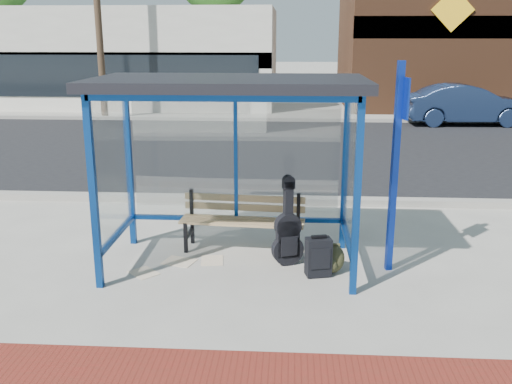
# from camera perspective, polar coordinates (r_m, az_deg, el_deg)

# --- Properties ---
(ground) EXTENTS (120.00, 120.00, 0.00)m
(ground) POSITION_cam_1_polar(r_m,az_deg,el_deg) (7.54, -2.49, -7.34)
(ground) COLOR #B2ADA0
(ground) RESTS_ON ground
(brick_paver_strip) EXTENTS (60.00, 1.00, 0.01)m
(brick_paver_strip) POSITION_cam_1_polar(r_m,az_deg,el_deg) (5.25, -5.56, -18.26)
(brick_paver_strip) COLOR maroon
(brick_paver_strip) RESTS_ON ground
(curb_near) EXTENTS (60.00, 0.25, 0.12)m
(curb_near) POSITION_cam_1_polar(r_m,az_deg,el_deg) (10.24, -0.82, -0.77)
(curb_near) COLOR gray
(curb_near) RESTS_ON ground
(street_asphalt) EXTENTS (60.00, 10.00, 0.00)m
(street_asphalt) POSITION_cam_1_polar(r_m,az_deg,el_deg) (15.21, 0.63, 4.36)
(street_asphalt) COLOR black
(street_asphalt) RESTS_ON ground
(curb_far) EXTENTS (60.00, 0.25, 0.12)m
(curb_far) POSITION_cam_1_polar(r_m,az_deg,el_deg) (20.23, 1.37, 7.28)
(curb_far) COLOR gray
(curb_far) RESTS_ON ground
(far_sidewalk) EXTENTS (60.00, 4.00, 0.01)m
(far_sidewalk) POSITION_cam_1_polar(r_m,az_deg,el_deg) (22.12, 1.55, 7.83)
(far_sidewalk) COLOR #B2ADA0
(far_sidewalk) RESTS_ON ground
(bus_shelter) EXTENTS (3.30, 1.80, 2.42)m
(bus_shelter) POSITION_cam_1_polar(r_m,az_deg,el_deg) (7.07, -2.62, 8.56)
(bus_shelter) COLOR navy
(bus_shelter) RESTS_ON ground
(storefront_white) EXTENTS (18.00, 6.04, 4.00)m
(storefront_white) POSITION_cam_1_polar(r_m,az_deg,el_deg) (26.75, -18.32, 12.68)
(storefront_white) COLOR silver
(storefront_white) RESTS_ON ground
(storefront_brown) EXTENTS (10.00, 7.08, 6.40)m
(storefront_brown) POSITION_cam_1_polar(r_m,az_deg,el_deg) (26.42, 20.17, 15.11)
(storefront_brown) COLOR #59331E
(storefront_brown) RESTS_ON ground
(bench) EXTENTS (1.74, 0.55, 0.81)m
(bench) POSITION_cam_1_polar(r_m,az_deg,el_deg) (7.94, -1.32, -2.61)
(bench) COLOR black
(bench) RESTS_ON ground
(guitar_bag) EXTENTS (0.43, 0.25, 1.13)m
(guitar_bag) POSITION_cam_1_polar(r_m,az_deg,el_deg) (7.42, 3.19, -4.27)
(guitar_bag) COLOR black
(guitar_bag) RESTS_ON ground
(suitcase) EXTENTS (0.34, 0.26, 0.54)m
(suitcase) POSITION_cam_1_polar(r_m,az_deg,el_deg) (7.17, 6.25, -6.50)
(suitcase) COLOR black
(suitcase) RESTS_ON ground
(backpack) EXTENTS (0.36, 0.34, 0.38)m
(backpack) POSITION_cam_1_polar(r_m,az_deg,el_deg) (7.31, 7.59, -6.68)
(backpack) COLOR #2A2A17
(backpack) RESTS_ON ground
(sign_post) EXTENTS (0.14, 0.33, 2.63)m
(sign_post) POSITION_cam_1_polar(r_m,az_deg,el_deg) (7.17, 13.83, 3.43)
(sign_post) COLOR #0D2895
(sign_post) RESTS_ON ground
(newspaper_a) EXTENTS (0.48, 0.42, 0.01)m
(newspaper_a) POSITION_cam_1_polar(r_m,az_deg,el_deg) (7.71, -7.68, -6.91)
(newspaper_a) COLOR white
(newspaper_a) RESTS_ON ground
(newspaper_b) EXTENTS (0.45, 0.45, 0.01)m
(newspaper_b) POSITION_cam_1_polar(r_m,az_deg,el_deg) (7.44, -11.15, -7.93)
(newspaper_b) COLOR white
(newspaper_b) RESTS_ON ground
(newspaper_c) EXTENTS (0.33, 0.40, 0.01)m
(newspaper_c) POSITION_cam_1_polar(r_m,az_deg,el_deg) (7.70, -4.41, -6.83)
(newspaper_c) COLOR white
(newspaper_c) RESTS_ON ground
(parked_car) EXTENTS (4.15, 1.60, 1.35)m
(parked_car) POSITION_cam_1_polar(r_m,az_deg,el_deg) (20.54, 20.30, 8.19)
(parked_car) COLOR #192848
(parked_car) RESTS_ON ground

